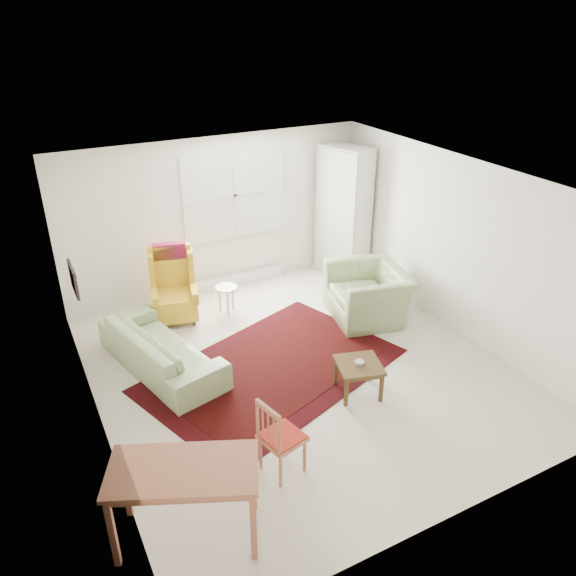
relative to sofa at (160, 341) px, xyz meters
name	(u,v)px	position (x,y,z in m)	size (l,w,h in m)	color
room	(293,276)	(1.58, -0.63, 0.85)	(5.04, 5.54, 2.51)	beige
rug	(273,369)	(1.24, -0.72, -0.39)	(3.21, 2.06, 0.03)	black
sofa	(160,341)	(0.00, 0.00, 0.00)	(2.02, 0.79, 0.82)	gray
armchair	(368,289)	(3.15, -0.11, 0.05)	(1.18, 1.03, 0.92)	gray
wingback_chair	(173,286)	(0.54, 1.13, 0.16)	(0.65, 0.69, 1.13)	gold
coffee_table	(358,378)	(1.97, -1.62, -0.20)	(0.52, 0.52, 0.43)	#422E14
stool	(227,299)	(1.30, 0.98, -0.19)	(0.33, 0.33, 0.45)	white
cabinet	(344,212)	(3.66, 1.44, 0.70)	(0.47, 0.89, 2.22)	silver
desk	(187,503)	(-0.54, -2.65, -0.01)	(1.27, 0.63, 0.80)	#9A5A3E
desk_chair	(282,436)	(0.57, -2.33, 0.04)	(0.39, 0.39, 0.89)	#9A5A3E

